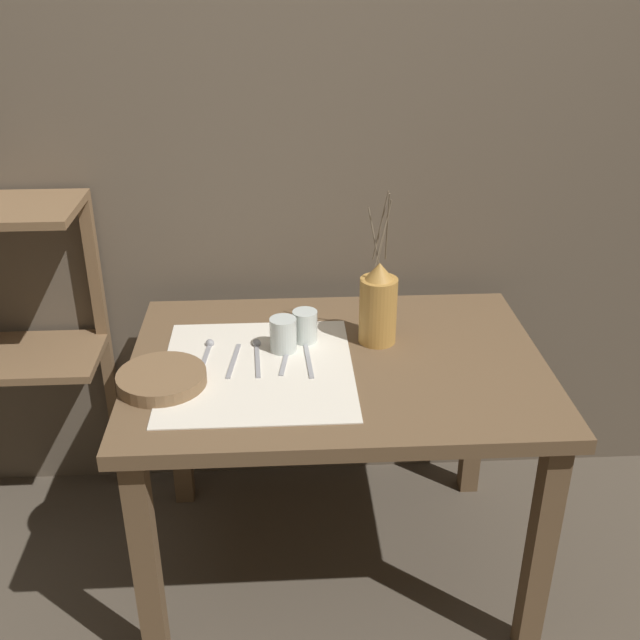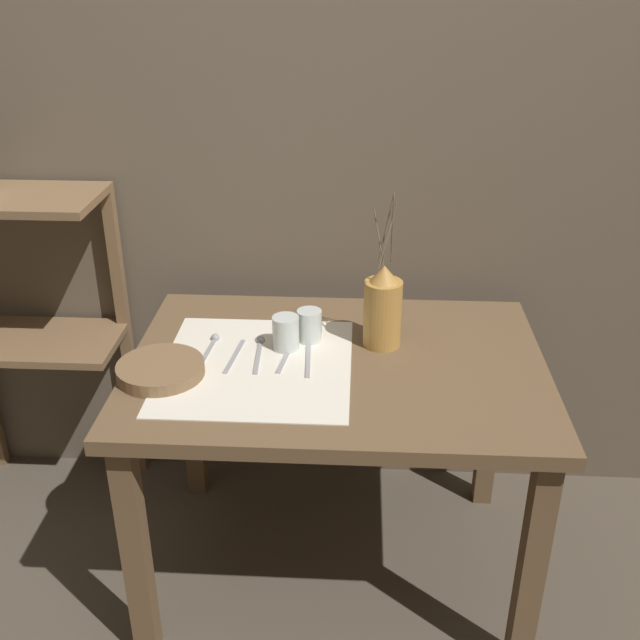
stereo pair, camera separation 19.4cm
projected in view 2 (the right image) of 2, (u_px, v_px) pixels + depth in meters
ground_plane at (335, 563)px, 2.32m from camera, size 12.00×12.00×0.00m
stone_wall_back at (345, 139)px, 2.24m from camera, size 7.00×0.06×2.40m
wooden_table at (337, 392)px, 2.04m from camera, size 1.11×0.80×0.72m
wooden_shelf_unit at (26, 291)px, 2.34m from camera, size 0.56×0.30×1.07m
linen_cloth at (257, 365)px, 1.97m from camera, size 0.50×0.53×0.00m
pitcher_with_flowers at (383, 308)px, 2.03m from camera, size 0.10×0.10×0.43m
wooden_bowl at (161, 370)px, 1.92m from camera, size 0.23×0.23×0.04m
glass_tumbler_near at (286, 333)px, 2.03m from camera, size 0.07×0.07×0.09m
glass_tumbler_far at (309, 325)px, 2.08m from camera, size 0.07×0.07×0.09m
spoon_outer at (212, 344)px, 2.07m from camera, size 0.03×0.19×0.02m
fork_outer at (234, 357)px, 2.01m from camera, size 0.03×0.18×0.00m
spoon_inner at (260, 346)px, 2.05m from camera, size 0.03×0.19×0.02m
knife_center at (286, 356)px, 2.01m from camera, size 0.04×0.18×0.00m
fork_inner at (308, 360)px, 1.99m from camera, size 0.02×0.18×0.00m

